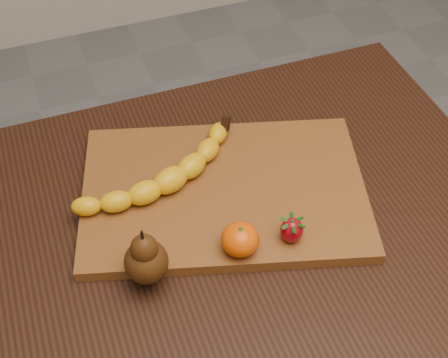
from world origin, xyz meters
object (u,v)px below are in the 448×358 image
object	(u,v)px
table	(208,269)
cutting_board	(224,192)
mandarin	(240,239)
pear	(145,254)

from	to	relation	value
table	cutting_board	size ratio (longest dim) A/B	2.22
table	cutting_board	bearing A→B (deg)	50.90
table	mandarin	xyz separation A→B (m)	(0.03, -0.06, 0.14)
pear	table	bearing A→B (deg)	28.19
mandarin	pear	bearing A→B (deg)	178.71
table	cutting_board	xyz separation A→B (m)	(0.05, 0.06, 0.11)
cutting_board	mandarin	distance (m)	0.13
cutting_board	mandarin	size ratio (longest dim) A/B	8.07
table	cutting_board	distance (m)	0.13
pear	mandarin	world-z (taller)	pear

